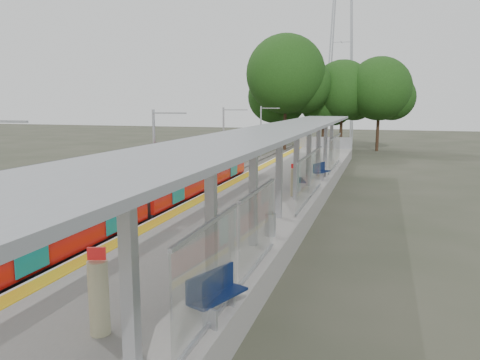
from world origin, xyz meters
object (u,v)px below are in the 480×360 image
(bench_mid, at_px, (298,178))
(train, at_px, (122,191))
(bench_near, at_px, (215,292))
(info_pillar_far, at_px, (294,182))
(info_pillar_near, at_px, (99,297))
(bench_far, at_px, (321,170))
(litter_bin, at_px, (270,225))

(bench_mid, bearing_deg, train, -143.01)
(bench_near, bearing_deg, info_pillar_far, 114.98)
(info_pillar_near, relative_size, info_pillar_far, 1.12)
(bench_far, bearing_deg, train, -98.97)
(bench_mid, bearing_deg, info_pillar_near, -110.09)
(litter_bin, bearing_deg, train, 169.62)
(litter_bin, bearing_deg, bench_far, 89.72)
(info_pillar_near, xyz_separation_m, info_pillar_far, (1.17, 15.65, -0.08))
(bench_far, relative_size, info_pillar_near, 0.83)
(bench_near, bearing_deg, train, 153.59)
(info_pillar_far, bearing_deg, litter_bin, -107.93)
(bench_near, xyz_separation_m, info_pillar_near, (-2.02, -1.50, 0.26))
(info_pillar_far, bearing_deg, train, -157.02)
(litter_bin, bearing_deg, bench_near, -87.33)
(train, height_order, info_pillar_far, train)
(bench_near, height_order, bench_far, bench_near)
(bench_far, xyz_separation_m, info_pillar_near, (-1.77, -21.60, 0.28))
(train, relative_size, info_pillar_far, 16.43)
(bench_far, height_order, info_pillar_near, info_pillar_near)
(info_pillar_near, bearing_deg, litter_bin, 59.48)
(info_pillar_far, bearing_deg, info_pillar_near, -116.29)
(info_pillar_far, distance_m, litter_bin, 7.53)
(bench_far, bearing_deg, info_pillar_near, -74.33)
(train, xyz_separation_m, bench_mid, (6.09, 8.34, -0.46))
(bench_near, relative_size, info_pillar_near, 0.85)
(bench_mid, bearing_deg, bench_near, -103.28)
(bench_far, relative_size, info_pillar_far, 0.92)
(bench_far, distance_m, info_pillar_near, 21.68)
(bench_mid, relative_size, info_pillar_near, 0.92)
(bench_near, xyz_separation_m, bench_far, (-0.24, 20.10, -0.02))
(bench_near, distance_m, bench_mid, 16.26)
(bench_far, height_order, info_pillar_far, info_pillar_far)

